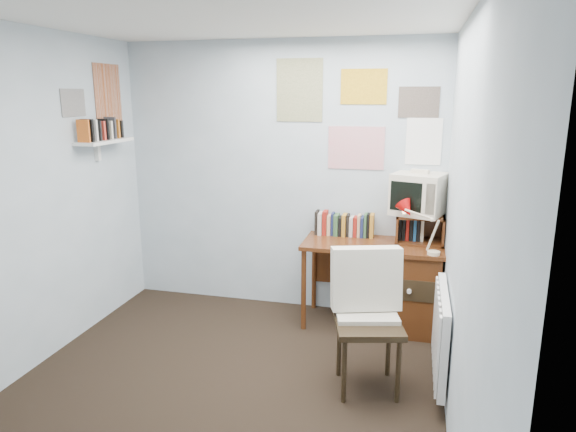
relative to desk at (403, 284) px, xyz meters
name	(u,v)px	position (x,y,z in m)	size (l,w,h in m)	color
ground	(214,403)	(-1.17, -1.48, -0.41)	(3.50, 3.50, 0.00)	black
back_wall	(280,178)	(-1.17, 0.27, 0.84)	(3.00, 0.02, 2.50)	silver
left_wall	(3,210)	(-2.67, -1.48, 0.84)	(0.02, 3.50, 2.50)	silver
right_wall	(464,239)	(0.33, -1.48, 0.84)	(0.02, 3.50, 2.50)	silver
ceiling	(199,6)	(-1.17, -1.48, 2.09)	(3.00, 3.50, 0.02)	white
desk	(403,284)	(0.00, 0.00, 0.00)	(1.20, 0.55, 0.76)	#522912
desk_chair	(369,325)	(-0.20, -1.05, 0.07)	(0.49, 0.47, 0.95)	black
desk_lamp	(435,233)	(0.23, -0.22, 0.54)	(0.26, 0.22, 0.37)	red
tv_riser	(420,229)	(0.12, 0.11, 0.48)	(0.40, 0.30, 0.25)	#522912
crt_tv	(419,192)	(0.09, 0.13, 0.80)	(0.41, 0.38, 0.39)	beige
book_row	(348,224)	(-0.51, 0.18, 0.46)	(0.60, 0.14, 0.22)	#522912
radiator	(441,333)	(0.29, -0.93, 0.01)	(0.09, 0.80, 0.60)	white
wall_shelf	(105,141)	(-2.57, -0.38, 1.21)	(0.20, 0.62, 0.24)	white
posters_back	(357,114)	(-0.47, 0.26, 1.44)	(1.20, 0.01, 0.90)	white
posters_left	(91,96)	(-2.67, -0.38, 1.59)	(0.01, 0.70, 0.60)	white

